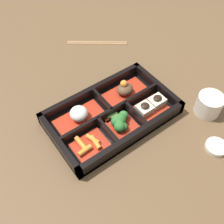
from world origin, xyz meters
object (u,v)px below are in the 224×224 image
(chopsticks, at_px, (97,42))
(bowl_rice, at_px, (79,115))
(tea_cup, at_px, (209,104))
(sauce_dish, at_px, (216,147))

(chopsticks, bearing_deg, bowl_rice, -132.03)
(bowl_rice, xyz_separation_m, tea_cup, (0.30, -0.18, 0.00))
(bowl_rice, bearing_deg, tea_cup, -30.78)
(sauce_dish, bearing_deg, bowl_rice, 129.92)
(tea_cup, bearing_deg, chopsticks, 99.37)
(bowl_rice, relative_size, sauce_dish, 2.45)
(sauce_dish, bearing_deg, chopsticks, 89.88)
(bowl_rice, bearing_deg, chopsticks, 47.97)
(tea_cup, distance_m, chopsticks, 0.44)
(chopsticks, height_order, sauce_dish, sauce_dish)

